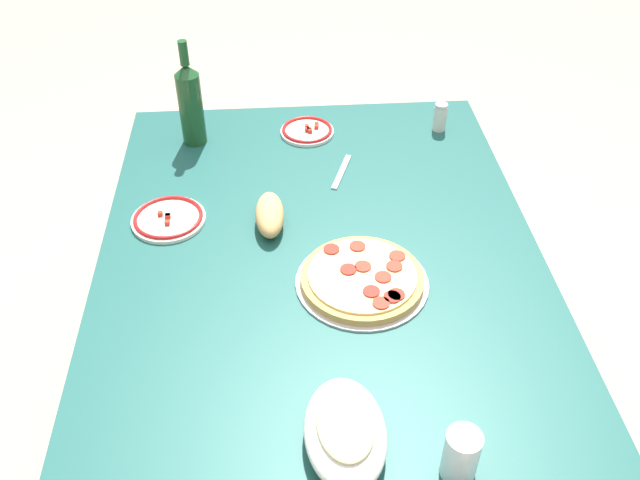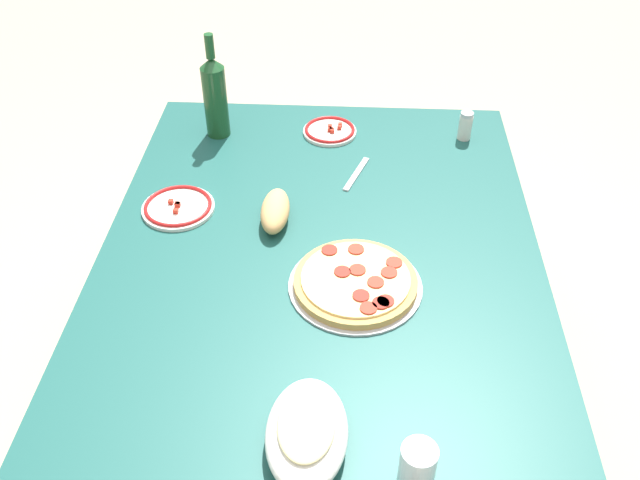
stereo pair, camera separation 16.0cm
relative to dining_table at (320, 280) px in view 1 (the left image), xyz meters
The scene contains 11 objects.
ground_plane 0.64m from the dining_table, ahead, with size 8.00×8.00×0.00m, color tan.
dining_table is the anchor object (origin of this frame).
pepperoni_pizza 0.19m from the dining_table, 35.04° to the left, with size 0.31×0.31×0.03m.
baked_pasta_dish 0.56m from the dining_table, ahead, with size 0.24×0.15×0.08m.
wine_bottle 0.66m from the dining_table, 147.13° to the right, with size 0.07×0.07×0.32m.
water_glass 0.67m from the dining_table, 17.84° to the left, with size 0.06×0.06×0.11m, color silver.
side_plate_near 0.42m from the dining_table, 110.09° to the right, with size 0.19×0.19×0.02m.
side_plate_far 0.55m from the dining_table, behind, with size 0.16×0.16×0.02m.
bread_loaf 0.21m from the dining_table, 131.24° to the right, with size 0.17×0.07×0.07m, color tan.
spice_shaker 0.69m from the dining_table, 142.91° to the left, with size 0.04×0.04×0.09m.
fork_left 0.35m from the dining_table, 165.44° to the left, with size 0.17×0.02×0.01m, color #B7B7BC.
Camera 1 is at (1.26, -0.09, 1.84)m, focal length 38.47 mm.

